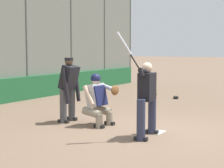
# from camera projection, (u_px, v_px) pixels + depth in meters

# --- Properties ---
(ground_plane) EXTENTS (160.00, 160.00, 0.00)m
(ground_plane) POSITION_uv_depth(u_px,v_px,m) (154.00, 132.00, 8.40)
(ground_plane) COLOR #7A604C
(home_plate_marker) EXTENTS (0.43, 0.43, 0.01)m
(home_plate_marker) POSITION_uv_depth(u_px,v_px,m) (154.00, 132.00, 8.40)
(home_plate_marker) COLOR white
(home_plate_marker) RESTS_ON ground_plane
(batter_at_plate) EXTENTS (1.08, 0.61, 2.20)m
(batter_at_plate) POSITION_uv_depth(u_px,v_px,m) (146.00, 97.00, 7.84)
(batter_at_plate) COLOR #2D334C
(batter_at_plate) RESTS_ON ground_plane
(catcher_behind_plate) EXTENTS (0.67, 0.80, 1.27)m
(catcher_behind_plate) POSITION_uv_depth(u_px,v_px,m) (98.00, 99.00, 9.06)
(catcher_behind_plate) COLOR gray
(catcher_behind_plate) RESTS_ON ground_plane
(umpire_home) EXTENTS (0.67, 0.43, 1.65)m
(umpire_home) POSITION_uv_depth(u_px,v_px,m) (69.00, 87.00, 9.52)
(umpire_home) COLOR #4C4C51
(umpire_home) RESTS_ON ground_plane
(spare_bat_near_backstop) EXTENTS (0.64, 0.59, 0.07)m
(spare_bat_near_backstop) POSITION_uv_depth(u_px,v_px,m) (153.00, 93.00, 15.62)
(spare_bat_near_backstop) COLOR black
(spare_bat_near_backstop) RESTS_ON ground_plane
(fielding_glove_on_dirt) EXTENTS (0.30, 0.23, 0.11)m
(fielding_glove_on_dirt) POSITION_uv_depth(u_px,v_px,m) (176.00, 97.00, 14.04)
(fielding_glove_on_dirt) COLOR black
(fielding_glove_on_dirt) RESTS_ON ground_plane
(baseball_loose) EXTENTS (0.07, 0.07, 0.07)m
(baseball_loose) POSITION_uv_depth(u_px,v_px,m) (105.00, 109.00, 11.45)
(baseball_loose) COLOR white
(baseball_loose) RESTS_ON ground_plane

